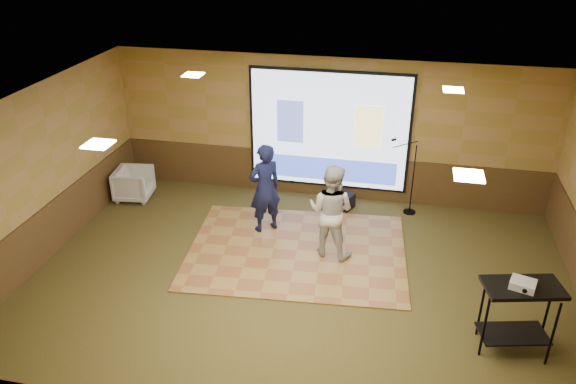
% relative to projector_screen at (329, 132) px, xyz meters
% --- Properties ---
extents(ground, '(9.00, 9.00, 0.00)m').
position_rel_projector_screen_xyz_m(ground, '(0.00, -3.44, -1.47)').
color(ground, '#333C1B').
rests_on(ground, ground).
extents(room_shell, '(9.04, 7.04, 3.02)m').
position_rel_projector_screen_xyz_m(room_shell, '(0.00, -3.44, 0.62)').
color(room_shell, '#A98246').
rests_on(room_shell, ground).
extents(wainscot_back, '(9.00, 0.04, 0.95)m').
position_rel_projector_screen_xyz_m(wainscot_back, '(0.00, 0.04, -1.00)').
color(wainscot_back, '#473617').
rests_on(wainscot_back, ground).
extents(wainscot_left, '(0.04, 7.00, 0.95)m').
position_rel_projector_screen_xyz_m(wainscot_left, '(-4.48, -3.44, -1.00)').
color(wainscot_left, '#473617').
rests_on(wainscot_left, ground).
extents(projector_screen, '(3.32, 0.06, 2.52)m').
position_rel_projector_screen_xyz_m(projector_screen, '(0.00, 0.00, 0.00)').
color(projector_screen, black).
rests_on(projector_screen, room_shell).
extents(downlight_nw, '(0.32, 0.32, 0.02)m').
position_rel_projector_screen_xyz_m(downlight_nw, '(-2.20, -1.64, 1.50)').
color(downlight_nw, '#FDE4BD').
rests_on(downlight_nw, room_shell).
extents(downlight_ne, '(0.32, 0.32, 0.02)m').
position_rel_projector_screen_xyz_m(downlight_ne, '(2.20, -1.64, 1.50)').
color(downlight_ne, '#FDE4BD').
rests_on(downlight_ne, room_shell).
extents(downlight_sw, '(0.32, 0.32, 0.02)m').
position_rel_projector_screen_xyz_m(downlight_sw, '(-2.20, -4.94, 1.50)').
color(downlight_sw, '#FDE4BD').
rests_on(downlight_sw, room_shell).
extents(downlight_se, '(0.32, 0.32, 0.02)m').
position_rel_projector_screen_xyz_m(downlight_se, '(2.20, -4.94, 1.50)').
color(downlight_se, '#FDE4BD').
rests_on(downlight_se, room_shell).
extents(dance_floor, '(4.11, 3.26, 0.03)m').
position_rel_projector_screen_xyz_m(dance_floor, '(-0.20, -2.30, -1.46)').
color(dance_floor, olive).
rests_on(dance_floor, ground).
extents(player_left, '(0.76, 0.73, 1.75)m').
position_rel_projector_screen_xyz_m(player_left, '(-0.94, -1.68, -0.57)').
color(player_left, '#121739').
rests_on(player_left, dance_floor).
extents(player_right, '(0.96, 0.83, 1.71)m').
position_rel_projector_screen_xyz_m(player_right, '(0.39, -2.25, -0.59)').
color(player_right, beige).
rests_on(player_right, dance_floor).
extents(av_table, '(1.03, 0.54, 1.09)m').
position_rel_projector_screen_xyz_m(av_table, '(3.23, -4.14, -0.69)').
color(av_table, black).
rests_on(av_table, ground).
extents(projector, '(0.38, 0.35, 0.11)m').
position_rel_projector_screen_xyz_m(projector, '(3.20, -4.19, -0.34)').
color(projector, silver).
rests_on(projector, av_table).
extents(mic_stand, '(0.63, 0.26, 1.60)m').
position_rel_projector_screen_xyz_m(mic_stand, '(1.71, -0.38, -0.98)').
color(mic_stand, black).
rests_on(mic_stand, ground).
extents(banquet_chair, '(0.83, 0.81, 0.68)m').
position_rel_projector_screen_xyz_m(banquet_chair, '(-4.00, -0.95, -1.14)').
color(banquet_chair, gray).
rests_on(banquet_chair, ground).
extents(duffel_bag, '(0.59, 0.51, 0.31)m').
position_rel_projector_screen_xyz_m(duffel_bag, '(0.36, -0.43, -1.32)').
color(duffel_bag, black).
rests_on(duffel_bag, ground).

